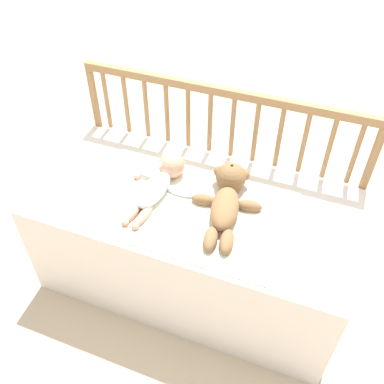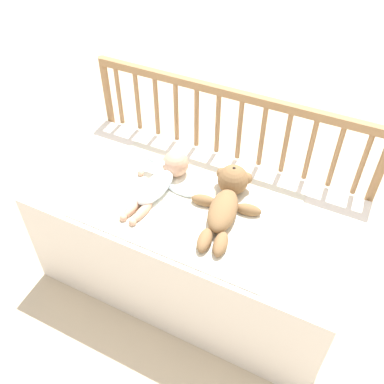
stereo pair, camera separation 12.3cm
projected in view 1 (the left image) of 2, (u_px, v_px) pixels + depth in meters
name	position (u px, v px, depth m)	size (l,w,h in m)	color
ground_plane	(193.00, 275.00, 2.15)	(12.00, 12.00, 0.00)	#C6B293
crib_mattress	(193.00, 242.00, 1.96)	(1.34, 0.66, 0.53)	white
crib_rail	(221.00, 135.00, 1.95)	(1.34, 0.04, 0.87)	#997047
blanket	(188.00, 205.00, 1.76)	(0.85, 0.55, 0.01)	silver
teddy_bear	(227.00, 197.00, 1.73)	(0.30, 0.45, 0.13)	olive
baby	(160.00, 181.00, 1.80)	(0.30, 0.42, 0.12)	white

